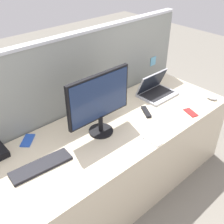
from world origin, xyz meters
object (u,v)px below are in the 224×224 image
Objects in this scene: computer_mouse_right_hand at (212,98)px; desktop_monitor at (99,100)px; keyboard_main at (41,166)px; pen_cup at (107,98)px; cell_phone_blue_case at (28,140)px; laptop at (155,90)px; tv_remote at (146,112)px; cell_phone_red_case at (191,113)px; cell_phone_white_slab at (153,140)px.

desktop_monitor is at bearing 151.64° from computer_mouse_right_hand.
pen_cup reaches higher than keyboard_main.
cell_phone_blue_case is (-1.61, 0.61, -0.01)m from computer_mouse_right_hand.
pen_cup is (0.32, 0.29, -0.24)m from desktop_monitor.
laptop reaches higher than cell_phone_blue_case.
cell_phone_blue_case is 0.89× the size of tv_remote.
desktop_monitor is at bearing -158.42° from tv_remote.
pen_cup is 0.77m from cell_phone_red_case.
computer_mouse_right_hand reaches higher than cell_phone_red_case.
cell_phone_blue_case is at bearing 150.41° from desktop_monitor.
pen_cup is 0.39m from tv_remote.
keyboard_main is (-0.56, -0.04, -0.28)m from desktop_monitor.
pen_cup is (0.88, 0.33, 0.04)m from keyboard_main.
desktop_monitor is 0.51m from cell_phone_white_slab.
cell_phone_white_slab is (-0.90, -0.03, -0.01)m from computer_mouse_right_hand.
cell_phone_blue_case is at bearing 83.36° from keyboard_main.
cell_phone_white_slab is 0.39m from tv_remote.
tv_remote is at bearing 47.47° from cell_phone_white_slab.
keyboard_main is 2.80× the size of cell_phone_white_slab.
pen_cup is (-0.80, 0.62, 0.04)m from computer_mouse_right_hand.
laptop is 0.43m from cell_phone_red_case.
desktop_monitor reaches higher than cell_phone_blue_case.
cell_phone_white_slab is 0.89× the size of tv_remote.
keyboard_main is 0.33m from cell_phone_blue_case.
cell_phone_red_case is at bearing 1.24° from cell_phone_white_slab.
keyboard_main is at bearing 158.32° from computer_mouse_right_hand.
cell_phone_red_case is at bearing -12.80° from tv_remote.
cell_phone_white_slab is (-0.10, -0.65, -0.05)m from pen_cup.
cell_phone_white_slab is at bearing 3.05° from cell_phone_blue_case.
computer_mouse_right_hand is 0.66× the size of cell_phone_white_slab.
desktop_monitor is 0.50m from pen_cup.
pen_cup is 1.11× the size of tv_remote.
desktop_monitor is 1.58× the size of laptop.
computer_mouse_right_hand reaches higher than tv_remote.
cell_phone_blue_case is 1.00× the size of cell_phone_white_slab.
tv_remote is at bearing 155.97° from cell_phone_red_case.
cell_phone_red_case is (1.26, -0.61, 0.00)m from cell_phone_blue_case.
keyboard_main is 1.36m from cell_phone_red_case.
computer_mouse_right_hand is at bearing 24.26° from cell_phone_blue_case.
cell_phone_white_slab is at bearing -98.79° from pen_cup.
pen_cup reaches higher than tv_remote.
computer_mouse_right_hand is 0.74× the size of cell_phone_red_case.
keyboard_main is 2.49× the size of tv_remote.
keyboard_main is (-1.34, -0.14, -0.04)m from laptop.
cell_phone_blue_case is at bearing -179.15° from pen_cup.
tv_remote is at bearing -7.95° from desktop_monitor.
desktop_monitor reaches higher than computer_mouse_right_hand.
keyboard_main is 2.79× the size of cell_phone_blue_case.
cell_phone_red_case is (-0.02, -0.43, -0.05)m from laptop.
cell_phone_blue_case is at bearing -170.15° from tv_remote.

